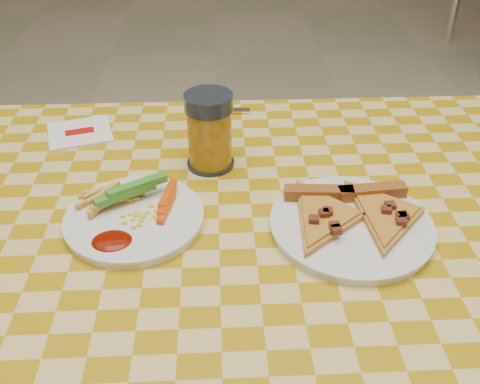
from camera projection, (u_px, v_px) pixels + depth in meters
name	position (u px, v px, depth m)	size (l,w,h in m)	color
table	(220.00, 270.00, 0.83)	(1.28, 0.88, 0.76)	white
plate_left	(135.00, 220.00, 0.80)	(0.20, 0.20, 0.01)	white
plate_right	(351.00, 227.00, 0.79)	(0.24, 0.24, 0.01)	white
fries_veggies	(129.00, 205.00, 0.80)	(0.17, 0.16, 0.04)	#EEB94B
pizza_slices	(352.00, 212.00, 0.79)	(0.24, 0.22, 0.02)	#B08D36
drink_glass	(210.00, 132.00, 0.90)	(0.08, 0.08, 0.13)	black
napkin	(80.00, 133.00, 1.02)	(0.14, 0.13, 0.01)	white
fork	(218.00, 110.00, 1.10)	(0.13, 0.02, 0.01)	navy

